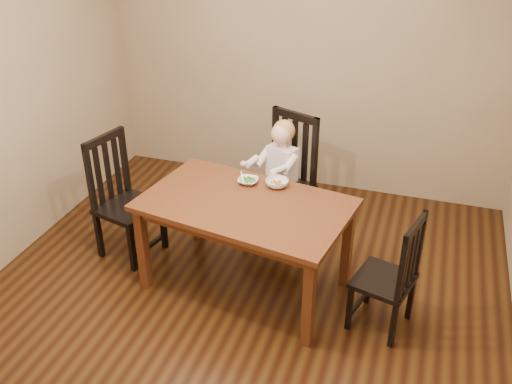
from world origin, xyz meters
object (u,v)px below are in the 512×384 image
(toddler, at_px, (281,168))
(bowl_peas, at_px, (248,181))
(chair_right, at_px, (391,277))
(chair_child, at_px, (284,180))
(bowl_veg, at_px, (277,183))
(chair_left, at_px, (123,199))
(dining_table, at_px, (245,213))

(toddler, distance_m, bowl_peas, 0.51)
(chair_right, xyz_separation_m, toddler, (-1.05, 0.91, 0.24))
(chair_child, relative_size, bowl_veg, 6.27)
(chair_left, bearing_deg, chair_right, 97.03)
(bowl_veg, bearing_deg, chair_right, -25.09)
(chair_right, bearing_deg, chair_left, 98.04)
(toddler, bearing_deg, chair_right, 160.02)
(chair_child, xyz_separation_m, toddler, (-0.02, -0.05, 0.14))
(chair_left, distance_m, toddler, 1.35)
(dining_table, relative_size, toddler, 2.92)
(dining_table, relative_size, bowl_peas, 10.52)
(chair_left, bearing_deg, bowl_peas, 112.18)
(chair_child, bearing_deg, chair_left, 50.87)
(dining_table, height_order, chair_left, chair_left)
(chair_right, height_order, bowl_peas, chair_right)
(toddler, bearing_deg, chair_left, 49.34)
(bowl_veg, bearing_deg, chair_child, 98.90)
(bowl_peas, bearing_deg, chair_right, -19.83)
(bowl_veg, bearing_deg, bowl_peas, -174.98)
(dining_table, height_order, chair_child, chair_child)
(chair_child, bearing_deg, toddler, 90.00)
(chair_left, distance_m, chair_right, 2.25)
(toddler, distance_m, bowl_veg, 0.49)
(chair_child, xyz_separation_m, chair_left, (-1.19, -0.69, -0.03))
(bowl_peas, height_order, bowl_veg, bowl_veg)
(chair_child, bearing_deg, dining_table, 105.92)
(chair_left, height_order, bowl_peas, chair_left)
(chair_right, height_order, bowl_veg, chair_right)
(chair_left, xyz_separation_m, toddler, (1.17, 0.64, 0.17))
(dining_table, bearing_deg, chair_left, 172.91)
(dining_table, distance_m, bowl_peas, 0.32)
(dining_table, height_order, toddler, toddler)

